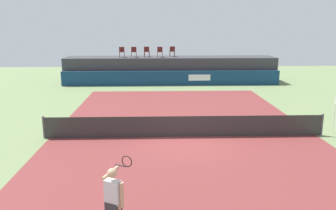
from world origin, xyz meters
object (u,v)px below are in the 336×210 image
(spectator_chair_right, at_px, (160,51))
(tennis_player, at_px, (114,201))
(spectator_chair_left, at_px, (134,51))
(spectator_chair_far_right, at_px, (172,51))
(net_post_near, at_px, (44,127))
(spectator_chair_far_left, at_px, (122,51))
(spectator_chair_center, at_px, (147,51))
(tennis_ball, at_px, (125,96))
(net_post_far, at_px, (322,125))

(spectator_chair_right, relative_size, tennis_player, 0.50)
(spectator_chair_left, distance_m, spectator_chair_far_right, 3.33)
(spectator_chair_far_right, distance_m, net_post_near, 16.88)
(spectator_chair_far_left, distance_m, spectator_chair_right, 3.23)
(spectator_chair_far_left, height_order, spectator_chair_far_right, same)
(spectator_chair_far_right, relative_size, net_post_near, 0.89)
(spectator_chair_center, xyz_separation_m, spectator_chair_far_right, (2.21, 0.22, 0.00))
(spectator_chair_left, xyz_separation_m, tennis_ball, (-0.28, -6.08, -2.66))
(spectator_chair_far_left, height_order, spectator_chair_center, same)
(spectator_chair_far_right, bearing_deg, net_post_far, -68.71)
(spectator_chair_center, distance_m, spectator_chair_far_right, 2.22)
(spectator_chair_left, xyz_separation_m, spectator_chair_far_right, (3.30, 0.46, 0.00))
(spectator_chair_far_left, relative_size, spectator_chair_left, 1.00)
(spectator_chair_left, relative_size, spectator_chair_center, 1.00)
(spectator_chair_center, relative_size, net_post_far, 0.89)
(tennis_player, bearing_deg, net_post_near, 117.87)
(spectator_chair_center, bearing_deg, tennis_ball, -102.23)
(spectator_chair_center, bearing_deg, spectator_chair_right, -13.87)
(tennis_player, xyz_separation_m, tennis_ball, (-1.16, 16.41, -0.92))
(spectator_chair_right, height_order, tennis_ball, spectator_chair_right)
(spectator_chair_far_right, distance_m, tennis_player, 23.15)
(spectator_chair_far_left, height_order, net_post_far, spectator_chair_far_left)
(net_post_near, bearing_deg, net_post_far, 0.00)
(spectator_chair_right, xyz_separation_m, net_post_near, (-5.29, -14.98, -2.19))
(spectator_chair_far_right, xyz_separation_m, net_post_far, (6.03, -15.48, -2.19))
(spectator_chair_far_right, bearing_deg, spectator_chair_right, -155.28)
(spectator_chair_far_left, xyz_separation_m, spectator_chair_left, (1.01, 0.04, 0.00))
(spectator_chair_far_left, xyz_separation_m, net_post_near, (-2.05, -14.98, -2.19))
(spectator_chair_far_left, bearing_deg, spectator_chair_right, 0.07)
(spectator_chair_far_left, height_order, tennis_ball, spectator_chair_far_left)
(spectator_chair_right, xyz_separation_m, tennis_player, (-1.33, -22.46, -1.73))
(spectator_chair_center, distance_m, net_post_far, 17.48)
(spectator_chair_far_right, xyz_separation_m, net_post_near, (-6.37, -15.48, -2.19))
(spectator_chair_far_left, relative_size, spectator_chair_far_right, 1.00)
(net_post_near, xyz_separation_m, net_post_far, (12.40, 0.00, 0.00))
(spectator_chair_center, relative_size, spectator_chair_right, 1.00)
(spectator_chair_left, bearing_deg, net_post_far, -58.14)
(tennis_player, bearing_deg, spectator_chair_center, 89.48)
(net_post_near, relative_size, tennis_player, 0.56)
(spectator_chair_left, distance_m, spectator_chair_right, 2.22)
(spectator_chair_left, relative_size, spectator_chair_right, 1.00)
(spectator_chair_center, relative_size, tennis_ball, 13.06)
(spectator_chair_far_right, height_order, tennis_player, spectator_chair_far_right)
(spectator_chair_far_right, xyz_separation_m, tennis_player, (-2.41, -22.95, -1.73))
(spectator_chair_right, bearing_deg, net_post_far, -64.60)
(spectator_chair_far_right, bearing_deg, net_post_near, -112.36)
(tennis_player, relative_size, tennis_ball, 26.03)
(spectator_chair_center, height_order, tennis_ball, spectator_chair_center)
(net_post_near, bearing_deg, tennis_player, -62.13)
(spectator_chair_center, xyz_separation_m, tennis_player, (-0.21, -22.73, -1.73))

